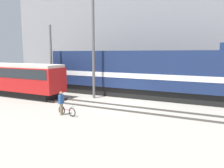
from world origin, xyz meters
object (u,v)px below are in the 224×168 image
bicycle (67,111)px  person (61,101)px  freight_locomotive (142,73)px  utility_pole_left (51,60)px  utility_pole_center (93,47)px  streetcar (14,77)px

bicycle → person: (-0.40, -0.09, 0.74)m
freight_locomotive → utility_pole_left: utility_pole_left is taller
person → utility_pole_center: utility_pole_center is taller
streetcar → person: (9.19, -3.63, -0.87)m
person → utility_pole_center: (-0.99, 6.24, 3.93)m
streetcar → utility_pole_center: 9.13m
utility_pole_left → utility_pole_center: (5.33, 0.00, 1.28)m
freight_locomotive → bicycle: (-2.72, -8.75, -2.14)m
person → freight_locomotive: bearing=70.5°
person → utility_pole_center: bearing=99.0°
utility_pole_center → utility_pole_left: bearing=180.0°
streetcar → bicycle: streetcar is taller
streetcar → utility_pole_left: utility_pole_left is taller
bicycle → utility_pole_center: bearing=102.8°
freight_locomotive → bicycle: freight_locomotive is taller
bicycle → utility_pole_left: 9.72m
utility_pole_left → person: bearing=-44.6°
freight_locomotive → person: size_ratio=11.53×
streetcar → utility_pole_center: size_ratio=1.19×
person → utility_pole_left: utility_pole_left is taller
bicycle → streetcar: bearing=159.7°
freight_locomotive → utility_pole_left: bearing=-164.6°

